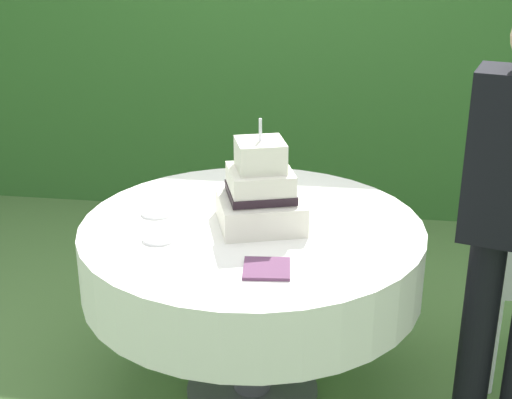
% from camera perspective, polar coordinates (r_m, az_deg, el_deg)
% --- Properties ---
extents(ground_plane, '(20.00, 20.00, 0.00)m').
position_cam_1_polar(ground_plane, '(3.11, -0.30, -14.66)').
color(ground_plane, '#547A3D').
extents(foliage_hedge, '(6.49, 0.54, 2.49)m').
position_cam_1_polar(foliage_hedge, '(4.70, 3.80, 14.45)').
color(foliage_hedge, '#336628').
rests_on(foliage_hedge, ground_plane).
extents(cake_table, '(1.29, 1.29, 0.75)m').
position_cam_1_polar(cake_table, '(2.79, -0.32, -4.45)').
color(cake_table, '#4C4C51').
rests_on(cake_table, ground_plane).
extents(wedding_cake, '(0.38, 0.38, 0.41)m').
position_cam_1_polar(wedding_cake, '(2.69, 0.38, 0.52)').
color(wedding_cake, silver).
rests_on(wedding_cake, cake_table).
extents(serving_plate_near, '(0.12, 0.12, 0.01)m').
position_cam_1_polar(serving_plate_near, '(2.63, -7.61, -3.02)').
color(serving_plate_near, white).
rests_on(serving_plate_near, cake_table).
extents(serving_plate_far, '(0.12, 0.12, 0.01)m').
position_cam_1_polar(serving_plate_far, '(2.84, -7.75, -1.03)').
color(serving_plate_far, white).
rests_on(serving_plate_far, cake_table).
extents(napkin_stack, '(0.17, 0.17, 0.01)m').
position_cam_1_polar(napkin_stack, '(2.39, 0.84, -5.41)').
color(napkin_stack, '#603856').
rests_on(napkin_stack, cake_table).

